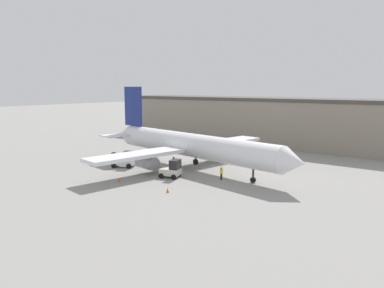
{
  "coord_description": "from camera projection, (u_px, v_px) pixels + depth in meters",
  "views": [
    {
      "loc": [
        33.61,
        -43.55,
        12.17
      ],
      "look_at": [
        0.0,
        0.0,
        3.72
      ],
      "focal_mm": 35.0,
      "sensor_mm": 36.0,
      "label": 1
    }
  ],
  "objects": [
    {
      "name": "ground_plane",
      "position": [
        192.0,
        168.0,
        56.22
      ],
      "size": [
        400.0,
        400.0,
        0.0
      ],
      "primitive_type": "plane",
      "color": "gray"
    },
    {
      "name": "terminal_building",
      "position": [
        254.0,
        120.0,
        82.35
      ],
      "size": [
        65.82,
        11.62,
        9.88
      ],
      "color": "gray",
      "rests_on": "ground_plane"
    },
    {
      "name": "airplane",
      "position": [
        187.0,
        145.0,
        56.44
      ],
      "size": [
        38.51,
        32.56,
        12.17
      ],
      "rotation": [
        0.0,
        0.0,
        -0.16
      ],
      "color": "white",
      "rests_on": "ground_plane"
    },
    {
      "name": "ground_crew_worker",
      "position": [
        221.0,
        173.0,
        49.28
      ],
      "size": [
        0.38,
        0.38,
        1.73
      ],
      "rotation": [
        0.0,
        0.0,
        2.27
      ],
      "color": "#1E2338",
      "rests_on": "ground_plane"
    },
    {
      "name": "baggage_tug",
      "position": [
        172.0,
        169.0,
        50.44
      ],
      "size": [
        3.03,
        2.81,
        2.48
      ],
      "rotation": [
        0.0,
        0.0,
        0.3
      ],
      "color": "beige",
      "rests_on": "ground_plane"
    },
    {
      "name": "belt_loader_truck",
      "position": [
        125.0,
        160.0,
        56.86
      ],
      "size": [
        3.71,
        3.1,
        2.49
      ],
      "rotation": [
        0.0,
        0.0,
        0.51
      ],
      "color": "silver",
      "rests_on": "ground_plane"
    },
    {
      "name": "safety_cone_near",
      "position": [
        168.0,
        190.0,
        43.38
      ],
      "size": [
        0.36,
        0.36,
        0.55
      ],
      "color": "#EF590F",
      "rests_on": "ground_plane"
    },
    {
      "name": "safety_cone_far",
      "position": [
        119.0,
        179.0,
        48.47
      ],
      "size": [
        0.36,
        0.36,
        0.55
      ],
      "color": "#EF590F",
      "rests_on": "ground_plane"
    }
  ]
}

